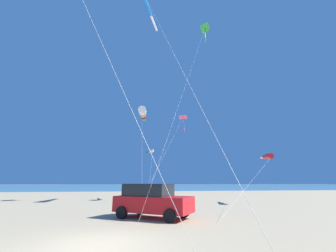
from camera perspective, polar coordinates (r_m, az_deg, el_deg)
name	(u,v)px	position (r m, az deg, el deg)	size (l,w,h in m)	color
ground_plane	(95,246)	(7.95, -18.78, -27.90)	(600.00, 600.00, 0.00)	tan
ocean_water_strip	(130,185)	(172.66, -10.09, -15.22)	(240.00, 600.00, 0.01)	teal
parked_car	(152,200)	(12.95, -4.28, -18.94)	(3.98, 4.58, 1.85)	red
cooler_box	(150,209)	(15.53, -4.81, -20.98)	(0.62, 0.42, 0.42)	blue
kite_windsock_long_streamer_right	(143,114)	(25.35, -6.66, 3.24)	(14.81, 1.12, 10.12)	white
kite_delta_orange_high_right	(183,117)	(26.30, 4.03, 2.26)	(10.52, 6.24, 9.89)	#EF4C93
kite_windsock_striped_overhead	(267,156)	(23.49, 24.78, -7.32)	(10.83, 9.75, 4.68)	red
kite_windsock_yellow_midlevel	(150,151)	(27.01, -4.66, -6.69)	(14.68, 1.59, 5.91)	white
kite_delta_black_fish_shape	(205,28)	(31.07, 9.82, 24.09)	(12.97, 8.99, 21.71)	green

